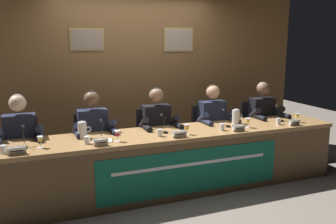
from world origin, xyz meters
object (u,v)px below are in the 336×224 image
(nameplate_far_left, at_px, (17,151))
(juice_glass_far_right, at_px, (297,116))
(microphone_left, at_px, (103,133))
(chair_far_left, at_px, (23,158))
(chair_left, at_px, (92,150))
(juice_glass_right, at_px, (248,121))
(panelist_left, at_px, (94,133))
(juice_glass_left, at_px, (117,134))
(nameplate_far_right, at_px, (295,122))
(chair_far_right, at_px, (256,132))
(water_pitcher_left_side, at_px, (82,130))
(nameplate_center, at_px, (180,134))
(conference_table, at_px, (172,153))
(microphone_far_left, at_px, (24,140))
(water_cup_far_left, at_px, (3,150))
(chair_center, at_px, (153,143))
(panelist_far_left, at_px, (20,140))
(microphone_right, at_px, (227,121))
(microphone_center, at_px, (164,126))
(nameplate_right, at_px, (239,128))
(water_cup_right, at_px, (222,127))
(water_cup_left, at_px, (87,141))
(nameplate_left, at_px, (101,142))
(water_cup_center, at_px, (160,133))
(document_stack_left, at_px, (102,141))
(panelist_far_right, at_px, (265,117))
(juice_glass_center, at_px, (187,127))
(panelist_right, at_px, (215,122))
(juice_glass_far_left, at_px, (40,140))
(water_cup_far_right, at_px, (278,122))
(water_pitcher_right_side, at_px, (236,117))

(nameplate_far_left, relative_size, juice_glass_far_right, 1.45)
(microphone_left, bearing_deg, chair_far_left, 145.88)
(nameplate_far_left, xyz_separation_m, chair_left, (0.86, 0.83, -0.34))
(nameplate_far_left, xyz_separation_m, juice_glass_right, (2.73, 0.12, 0.05))
(microphone_left, bearing_deg, panelist_left, 95.08)
(juice_glass_left, bearing_deg, nameplate_far_right, -2.38)
(chair_far_right, height_order, water_pitcher_left_side, water_pitcher_left_side)
(juice_glass_far_right, xyz_separation_m, water_pitcher_left_side, (-2.84, 0.24, 0.01))
(chair_far_right, bearing_deg, nameplate_center, -153.08)
(conference_table, bearing_deg, microphone_far_left, 177.10)
(water_cup_far_left, relative_size, chair_center, 0.09)
(juice_glass_left, distance_m, microphone_left, 0.20)
(chair_far_right, relative_size, nameplate_far_right, 6.08)
(panelist_far_left, bearing_deg, microphone_right, -8.11)
(chair_center, height_order, microphone_center, microphone_center)
(nameplate_right, bearing_deg, water_cup_right, 147.93)
(conference_table, relative_size, microphone_left, 20.76)
(water_cup_left, height_order, chair_center, chair_center)
(chair_far_left, xyz_separation_m, microphone_left, (0.87, -0.59, 0.37))
(water_cup_far_left, distance_m, nameplate_right, 2.65)
(water_cup_right, xyz_separation_m, microphone_right, (0.16, 0.17, 0.04))
(juice_glass_left, distance_m, nameplate_center, 0.71)
(microphone_center, bearing_deg, nameplate_left, -161.03)
(water_cup_center, bearing_deg, nameplate_left, -169.17)
(document_stack_left, bearing_deg, water_cup_far_left, -175.89)
(nameplate_right, relative_size, panelist_far_right, 0.13)
(juice_glass_center, bearing_deg, chair_left, 143.60)
(water_cup_far_left, relative_size, juice_glass_far_right, 0.69)
(chair_left, relative_size, microphone_left, 4.24)
(microphone_left, relative_size, panelist_right, 0.17)
(juice_glass_far_left, xyz_separation_m, microphone_right, (2.29, 0.13, -0.01))
(nameplate_far_left, bearing_deg, water_cup_far_right, 2.04)
(chair_far_left, height_order, panelist_far_right, panelist_far_right)
(panelist_left, height_order, juice_glass_right, panelist_left)
(juice_glass_center, xyz_separation_m, microphone_center, (-0.22, 0.19, -0.01))
(nameplate_left, height_order, juice_glass_left, juice_glass_left)
(nameplate_right, relative_size, water_pitcher_right_side, 0.78)
(nameplate_right, relative_size, chair_far_right, 0.18)
(chair_far_left, relative_size, juice_glass_far_right, 7.39)
(panelist_right, bearing_deg, nameplate_center, -141.74)
(water_cup_far_left, relative_size, water_cup_left, 1.00)
(panelist_left, xyz_separation_m, nameplate_center, (0.87, -0.63, 0.06))
(water_cup_center, bearing_deg, panelist_far_right, 15.25)
(panelist_far_left, relative_size, water_pitcher_left_side, 5.92)
(water_cup_center, bearing_deg, chair_center, 77.05)
(nameplate_center, height_order, chair_far_right, chair_far_right)
(nameplate_right, xyz_separation_m, water_cup_far_right, (0.68, 0.11, -0.00))
(chair_left, height_order, nameplate_left, chair_left)
(juice_glass_far_right, relative_size, water_pitcher_left_side, 0.59)
(document_stack_left, bearing_deg, chair_far_right, 15.22)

